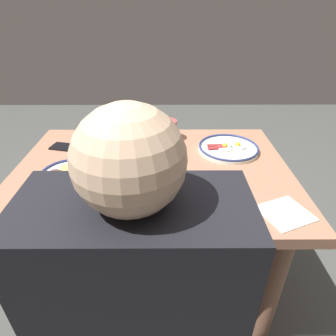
# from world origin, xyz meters

# --- Properties ---
(ground_plane) EXTENTS (6.00, 6.00, 0.00)m
(ground_plane) POSITION_xyz_m (0.00, 0.00, 0.00)
(ground_plane) COLOR #454744
(dining_table) EXTENTS (1.15, 0.81, 0.73)m
(dining_table) POSITION_xyz_m (0.00, 0.00, 0.60)
(dining_table) COLOR #A16E54
(dining_table) RESTS_ON ground_plane
(plate_near_main) EXTENTS (0.25, 0.25, 0.06)m
(plate_near_main) POSITION_xyz_m (0.05, -0.08, 0.75)
(plate_near_main) COLOR white
(plate_near_main) RESTS_ON dining_table
(plate_center_pancakes) EXTENTS (0.28, 0.28, 0.04)m
(plate_center_pancakes) POSITION_xyz_m (-0.35, -0.16, 0.74)
(plate_center_pancakes) COLOR white
(plate_center_pancakes) RESTS_ON dining_table
(plate_far_companion) EXTENTS (0.23, 0.23, 0.05)m
(plate_far_companion) POSITION_xyz_m (0.33, 0.07, 0.74)
(plate_far_companion) COLOR white
(plate_far_companion) RESTS_ON dining_table
(plate_far_side) EXTENTS (0.22, 0.22, 0.09)m
(plate_far_side) POSITION_xyz_m (-0.20, 0.23, 0.75)
(plate_far_side) COLOR white
(plate_far_side) RESTS_ON dining_table
(coffee_mug) EXTENTS (0.09, 0.12, 0.10)m
(coffee_mug) POSITION_xyz_m (-0.07, -0.29, 0.78)
(coffee_mug) COLOR #BF4C47
(coffee_mug) RESTS_ON dining_table
(drinking_glass) EXTENTS (0.08, 0.08, 0.13)m
(drinking_glass) POSITION_xyz_m (0.06, 0.17, 0.78)
(drinking_glass) COLOR silver
(drinking_glass) RESTS_ON dining_table
(cell_phone) EXTENTS (0.16, 0.10, 0.01)m
(cell_phone) POSITION_xyz_m (0.41, -0.19, 0.73)
(cell_phone) COLOR black
(cell_phone) RESTS_ON dining_table
(paper_napkin) EXTENTS (0.19, 0.19, 0.00)m
(paper_napkin) POSITION_xyz_m (-0.45, 0.29, 0.73)
(paper_napkin) COLOR white
(paper_napkin) RESTS_ON dining_table
(fork_near) EXTENTS (0.19, 0.06, 0.01)m
(fork_near) POSITION_xyz_m (0.08, -0.31, 0.73)
(fork_near) COLOR silver
(fork_near) RESTS_ON dining_table
(tea_spoon) EXTENTS (0.18, 0.06, 0.01)m
(tea_spoon) POSITION_xyz_m (0.24, -0.32, 0.73)
(tea_spoon) COLOR silver
(tea_spoon) RESTS_ON dining_table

